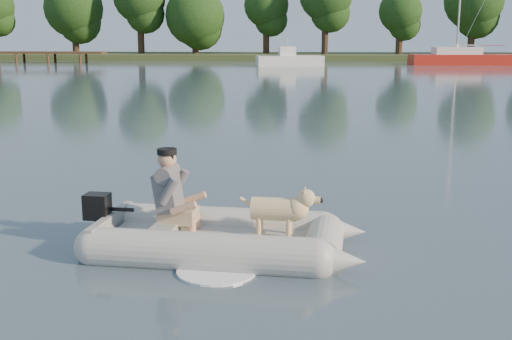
# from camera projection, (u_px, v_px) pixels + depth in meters

# --- Properties ---
(water) EXTENTS (160.00, 160.00, 0.00)m
(water) POSITION_uv_depth(u_px,v_px,m) (238.00, 261.00, 7.72)
(water) COLOR #4F626B
(water) RESTS_ON ground
(shore_bank) EXTENTS (160.00, 12.00, 0.70)m
(shore_bank) POSITION_uv_depth(u_px,v_px,m) (289.00, 57.00, 68.20)
(shore_bank) COLOR #47512D
(shore_bank) RESTS_ON water
(dock) EXTENTS (18.00, 2.00, 1.04)m
(dock) POSITION_uv_depth(u_px,v_px,m) (10.00, 57.00, 59.90)
(dock) COLOR #4C331E
(dock) RESTS_ON water
(treeline) EXTENTS (84.66, 7.35, 9.27)m
(treeline) POSITION_uv_depth(u_px,v_px,m) (345.00, 8.00, 65.90)
(treeline) COLOR #332316
(treeline) RESTS_ON shore_bank
(dinghy) EXTENTS (4.81, 3.44, 1.37)m
(dinghy) POSITION_uv_depth(u_px,v_px,m) (223.00, 206.00, 7.95)
(dinghy) COLOR #A9AAA4
(dinghy) RESTS_ON water
(man) EXTENTS (0.78, 0.69, 1.07)m
(man) POSITION_uv_depth(u_px,v_px,m) (170.00, 189.00, 8.07)
(man) COLOR #5B5B5F
(man) RESTS_ON dinghy
(dog) EXTENTS (0.95, 0.42, 0.62)m
(dog) POSITION_uv_depth(u_px,v_px,m) (274.00, 213.00, 7.92)
(dog) COLOR tan
(dog) RESTS_ON dinghy
(outboard_motor) EXTENTS (0.44, 0.33, 0.78)m
(outboard_motor) POSITION_uv_depth(u_px,v_px,m) (98.00, 222.00, 8.27)
(outboard_motor) COLOR black
(outboard_motor) RESTS_ON dinghy
(motorboat) EXTENTS (5.98, 3.13, 2.41)m
(motorboat) POSITION_uv_depth(u_px,v_px,m) (290.00, 53.00, 53.22)
(motorboat) COLOR white
(motorboat) RESTS_ON water
(sailboat) EXTENTS (9.17, 3.13, 12.45)m
(sailboat) POSITION_uv_depth(u_px,v_px,m) (462.00, 58.00, 55.99)
(sailboat) COLOR #B41F14
(sailboat) RESTS_ON water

